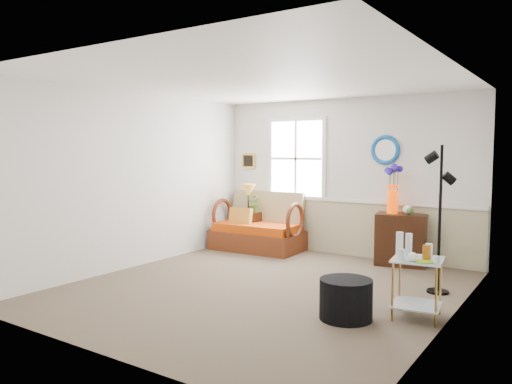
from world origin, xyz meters
The scene contains 19 objects.
floor centered at (0.00, 0.00, 0.00)m, with size 4.50×5.00×0.01m, color brown.
ceiling centered at (0.00, 0.00, 2.60)m, with size 4.50×5.00×0.01m, color white.
walls centered at (0.00, 0.00, 1.30)m, with size 4.51×5.01×2.60m.
wainscot centered at (0.00, 2.48, 0.45)m, with size 4.46×0.02×0.90m, color tan.
chair_rail centered at (0.00, 2.47, 0.92)m, with size 4.46×0.04×0.06m, color white.
window centered at (-0.90, 2.47, 1.60)m, with size 1.14×0.06×1.44m, color white, non-canonical shape.
picture centered at (-1.92, 2.48, 1.55)m, with size 0.28×0.03×0.28m, color #AD8528.
mirror centered at (0.70, 2.48, 1.75)m, with size 0.47×0.47×0.07m, color #0A61AB.
loveseat centered at (-1.40, 2.00, 0.50)m, with size 1.54×0.87×1.01m, color #57210B, non-canonical shape.
throw_pillow centered at (-1.66, 1.85, 0.54)m, with size 0.41×0.10×0.41m, color #C26008, non-canonical shape.
lamp_stand centered at (-1.67, 2.10, 0.32)m, with size 0.36×0.36×0.64m, color black, non-canonical shape.
table_lamp centered at (-1.65, 2.07, 0.89)m, with size 0.28×0.28×0.51m, color #B18629, non-canonical shape.
potted_plant centered at (-1.52, 2.09, 0.76)m, with size 0.29×0.32×0.25m, color #366028.
cabinet centered at (1.05, 2.26, 0.39)m, with size 0.73×0.47×0.79m, color black, non-canonical shape.
flower_vase centered at (0.92, 2.22, 1.15)m, with size 0.21×0.21×0.73m, color #DC3A00, non-canonical shape.
side_table centered at (1.95, -0.06, 0.31)m, with size 0.50×0.50×0.63m, color olive, non-canonical shape.
tabletop_items centered at (1.92, -0.07, 0.76)m, with size 0.43×0.43×0.26m, color silver, non-canonical shape.
floor_lamp centered at (1.90, 1.02, 0.91)m, with size 0.26×0.26×1.81m, color black, non-canonical shape.
ottoman centered at (1.35, -0.50, 0.21)m, with size 0.55×0.55×0.42m, color black.
Camera 1 is at (3.37, -5.21, 1.74)m, focal length 35.00 mm.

